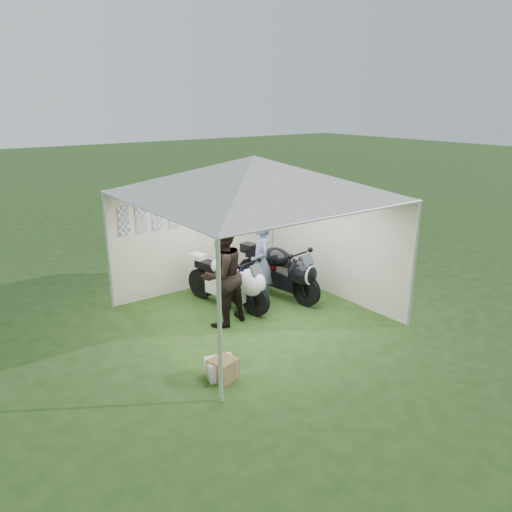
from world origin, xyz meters
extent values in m
plane|color=#254217|center=(0.00, 0.00, 0.00)|extent=(80.00, 80.00, 0.00)
cylinder|color=silver|center=(-2.00, -2.00, 1.15)|extent=(0.06, 0.06, 2.30)
cylinder|color=silver|center=(2.00, -2.00, 1.15)|extent=(0.06, 0.06, 2.30)
cylinder|color=silver|center=(-2.00, 2.00, 1.15)|extent=(0.06, 0.06, 2.30)
cylinder|color=silver|center=(2.00, 2.00, 1.15)|extent=(0.06, 0.06, 2.30)
cube|color=silver|center=(0.00, 2.00, 1.15)|extent=(4.00, 0.02, 2.30)
cube|color=silver|center=(-2.00, 0.00, 1.15)|extent=(0.02, 4.00, 2.30)
cube|color=silver|center=(2.00, 0.00, 1.15)|extent=(0.02, 4.00, 2.30)
pyramid|color=silver|center=(0.00, 0.00, 2.65)|extent=(5.66, 5.66, 0.70)
cube|color=#99A5B7|center=(-1.65, 1.98, 1.85)|extent=(0.22, 0.02, 0.28)
cube|color=#99A5B7|center=(-1.30, 1.98, 1.85)|extent=(0.22, 0.02, 0.28)
cube|color=#99A5B7|center=(-0.95, 1.98, 1.85)|extent=(0.22, 0.01, 0.28)
cube|color=#99A5B7|center=(-0.60, 1.98, 1.85)|extent=(0.22, 0.01, 0.28)
cube|color=#99A5B7|center=(-1.65, 1.98, 1.55)|extent=(0.22, 0.02, 0.28)
cube|color=#99A5B7|center=(-1.30, 1.98, 1.55)|extent=(0.22, 0.01, 0.28)
cube|color=#99A5B7|center=(-0.95, 1.98, 1.55)|extent=(0.22, 0.02, 0.28)
cube|color=#99A5B7|center=(-0.60, 1.98, 1.55)|extent=(0.22, 0.01, 0.28)
cylinder|color=#D8590C|center=(0.20, 1.97, 1.95)|extent=(3.20, 0.02, 0.02)
cylinder|color=black|center=(0.03, 0.00, 0.31)|extent=(0.25, 0.63, 0.62)
cylinder|color=black|center=(-0.32, 1.41, 0.31)|extent=(0.30, 0.64, 0.62)
cube|color=white|center=(-0.13, 0.66, 0.39)|extent=(0.58, 1.04, 0.31)
ellipsoid|color=white|center=(0.01, 0.10, 0.64)|extent=(0.60, 0.72, 0.52)
ellipsoid|color=white|center=(-0.15, 0.76, 0.81)|extent=(0.60, 0.73, 0.36)
cube|color=black|center=(-0.25, 1.16, 0.75)|extent=(0.41, 0.67, 0.15)
cube|color=white|center=(-0.34, 1.49, 0.83)|extent=(0.30, 0.36, 0.19)
cube|color=black|center=(-0.23, 1.06, 0.57)|extent=(0.24, 0.58, 0.10)
cube|color=#3F474C|center=(0.04, -0.02, 0.91)|extent=(0.28, 0.21, 0.22)
cylinder|color=black|center=(1.12, -0.20, 0.32)|extent=(0.21, 0.66, 0.65)
cylinder|color=black|center=(0.88, 1.29, 0.32)|extent=(0.27, 0.67, 0.65)
cube|color=black|center=(1.01, 0.49, 0.41)|extent=(0.53, 1.07, 0.32)
ellipsoid|color=black|center=(1.11, -0.09, 0.67)|extent=(0.59, 0.72, 0.54)
ellipsoid|color=black|center=(0.99, 0.60, 0.84)|extent=(0.58, 0.73, 0.38)
cube|color=black|center=(0.92, 1.03, 0.78)|extent=(0.38, 0.69, 0.15)
cube|color=black|center=(0.86, 1.38, 0.86)|extent=(0.29, 0.36, 0.19)
cube|color=maroon|center=(0.94, 0.92, 0.59)|extent=(0.20, 0.60, 0.11)
cube|color=#3F474C|center=(1.13, -0.22, 0.95)|extent=(0.28, 0.20, 0.23)
cylinder|color=white|center=(1.14, -0.33, 0.67)|extent=(0.39, 0.08, 0.39)
cube|color=#1119BC|center=(0.86, 1.40, 0.17)|extent=(0.50, 0.36, 0.35)
imported|color=black|center=(-0.65, 0.07, 0.94)|extent=(1.05, 0.90, 1.88)
imported|color=slate|center=(0.42, 0.34, 0.87)|extent=(0.64, 0.75, 1.75)
cube|color=black|center=(1.70, 1.39, 0.22)|extent=(0.47, 0.39, 0.45)
cube|color=#B8BCC2|center=(-1.67, -1.46, 0.14)|extent=(0.49, 0.42, 0.28)
cube|color=brown|center=(-1.67, -1.53, 0.16)|extent=(0.43, 0.43, 0.31)
camera|label=1|loc=(-5.09, -7.04, 3.91)|focal=35.00mm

